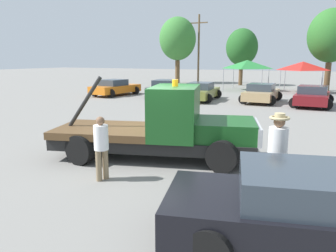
{
  "coord_description": "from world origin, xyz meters",
  "views": [
    {
      "loc": [
        4.76,
        -8.64,
        3.04
      ],
      "look_at": [
        0.5,
        0.0,
        1.05
      ],
      "focal_mm": 35.0,
      "sensor_mm": 36.0,
      "label": 1
    }
  ],
  "objects_px": {
    "canopy_tent_green": "(247,64)",
    "parked_car_charcoal": "(165,88)",
    "person_near_truck": "(278,149)",
    "canopy_tent_red": "(303,66)",
    "foreground_car": "(319,212)",
    "utility_pole": "(199,47)",
    "parked_car_maroon": "(312,96)",
    "tree_center": "(331,36)",
    "parked_car_orange": "(115,88)",
    "traffic_cone": "(192,125)",
    "tree_right": "(242,47)",
    "parked_car_olive": "(201,92)",
    "tree_left": "(178,39)",
    "parked_car_tan": "(261,93)",
    "tow_truck": "(166,128)",
    "person_at_hood": "(101,144)"
  },
  "relations": [
    {
      "from": "canopy_tent_green",
      "to": "canopy_tent_red",
      "type": "height_order",
      "value": "canopy_tent_green"
    },
    {
      "from": "person_near_truck",
      "to": "canopy_tent_green",
      "type": "height_order",
      "value": "canopy_tent_green"
    },
    {
      "from": "canopy_tent_red",
      "to": "foreground_car",
      "type": "bearing_deg",
      "value": -84.98
    },
    {
      "from": "parked_car_olive",
      "to": "tree_right",
      "type": "xyz_separation_m",
      "value": [
        -0.91,
        15.36,
        3.65
      ]
    },
    {
      "from": "tree_left",
      "to": "tree_right",
      "type": "xyz_separation_m",
      "value": [
        8.01,
        0.14,
        -1.12
      ]
    },
    {
      "from": "parked_car_orange",
      "to": "traffic_cone",
      "type": "bearing_deg",
      "value": -124.52
    },
    {
      "from": "parked_car_orange",
      "to": "tree_right",
      "type": "relative_size",
      "value": 0.74
    },
    {
      "from": "foreground_car",
      "to": "canopy_tent_green",
      "type": "height_order",
      "value": "canopy_tent_green"
    },
    {
      "from": "parked_car_olive",
      "to": "tree_center",
      "type": "distance_m",
      "value": 15.56
    },
    {
      "from": "canopy_tent_green",
      "to": "parked_car_charcoal",
      "type": "bearing_deg",
      "value": -122.31
    },
    {
      "from": "parked_car_tan",
      "to": "canopy_tent_green",
      "type": "bearing_deg",
      "value": 19.82
    },
    {
      "from": "tree_center",
      "to": "traffic_cone",
      "type": "bearing_deg",
      "value": -102.32
    },
    {
      "from": "parked_car_olive",
      "to": "tree_left",
      "type": "height_order",
      "value": "tree_left"
    },
    {
      "from": "canopy_tent_green",
      "to": "traffic_cone",
      "type": "bearing_deg",
      "value": -83.65
    },
    {
      "from": "tree_center",
      "to": "utility_pole",
      "type": "relative_size",
      "value": 0.91
    },
    {
      "from": "person_near_truck",
      "to": "tree_center",
      "type": "relative_size",
      "value": 0.25
    },
    {
      "from": "parked_car_tan",
      "to": "parked_car_maroon",
      "type": "relative_size",
      "value": 1.0
    },
    {
      "from": "utility_pole",
      "to": "foreground_car",
      "type": "bearing_deg",
      "value": -65.96
    },
    {
      "from": "parked_car_maroon",
      "to": "tree_center",
      "type": "bearing_deg",
      "value": -2.18
    },
    {
      "from": "parked_car_orange",
      "to": "parked_car_maroon",
      "type": "distance_m",
      "value": 15.22
    },
    {
      "from": "tree_center",
      "to": "traffic_cone",
      "type": "xyz_separation_m",
      "value": [
        -4.88,
        -22.36,
        -4.87
      ]
    },
    {
      "from": "person_near_truck",
      "to": "parked_car_charcoal",
      "type": "relative_size",
      "value": 0.38
    },
    {
      "from": "tree_center",
      "to": "foreground_car",
      "type": "bearing_deg",
      "value": -89.4
    },
    {
      "from": "foreground_car",
      "to": "parked_car_tan",
      "type": "bearing_deg",
      "value": 88.55
    },
    {
      "from": "tow_truck",
      "to": "tree_right",
      "type": "xyz_separation_m",
      "value": [
        -5.01,
        29.37,
        3.35
      ]
    },
    {
      "from": "foreground_car",
      "to": "parked_car_tan",
      "type": "height_order",
      "value": "same"
    },
    {
      "from": "tree_center",
      "to": "parked_car_maroon",
      "type": "bearing_deg",
      "value": -93.11
    },
    {
      "from": "parked_car_tan",
      "to": "person_at_hood",
      "type": "bearing_deg",
      "value": 177.71
    },
    {
      "from": "tree_left",
      "to": "canopy_tent_green",
      "type": "bearing_deg",
      "value": -30.67
    },
    {
      "from": "parked_car_orange",
      "to": "canopy_tent_green",
      "type": "xyz_separation_m",
      "value": [
        8.86,
        9.27,
        1.84
      ]
    },
    {
      "from": "parked_car_orange",
      "to": "tree_center",
      "type": "relative_size",
      "value": 0.62
    },
    {
      "from": "utility_pole",
      "to": "traffic_cone",
      "type": "bearing_deg",
      "value": -69.4
    },
    {
      "from": "tree_left",
      "to": "tree_right",
      "type": "distance_m",
      "value": 8.09
    },
    {
      "from": "person_near_truck",
      "to": "canopy_tent_red",
      "type": "relative_size",
      "value": 0.56
    },
    {
      "from": "person_at_hood",
      "to": "parked_car_maroon",
      "type": "xyz_separation_m",
      "value": [
        4.05,
        16.72,
        -0.3
      ]
    },
    {
      "from": "parked_car_charcoal",
      "to": "foreground_car",
      "type": "bearing_deg",
      "value": -156.37
    },
    {
      "from": "canopy_tent_green",
      "to": "utility_pole",
      "type": "relative_size",
      "value": 0.43
    },
    {
      "from": "canopy_tent_red",
      "to": "tree_left",
      "type": "distance_m",
      "value": 16.42
    },
    {
      "from": "parked_car_orange",
      "to": "canopy_tent_green",
      "type": "relative_size",
      "value": 1.3
    },
    {
      "from": "parked_car_charcoal",
      "to": "canopy_tent_red",
      "type": "xyz_separation_m",
      "value": [
        9.87,
        7.97,
        1.74
      ]
    },
    {
      "from": "person_near_truck",
      "to": "tree_center",
      "type": "bearing_deg",
      "value": -86.41
    },
    {
      "from": "person_at_hood",
      "to": "parked_car_maroon",
      "type": "height_order",
      "value": "person_at_hood"
    },
    {
      "from": "foreground_car",
      "to": "tree_center",
      "type": "bearing_deg",
      "value": 75.83
    },
    {
      "from": "tow_truck",
      "to": "traffic_cone",
      "type": "height_order",
      "value": "tow_truck"
    },
    {
      "from": "traffic_cone",
      "to": "foreground_car",
      "type": "bearing_deg",
      "value": -55.16
    },
    {
      "from": "tow_truck",
      "to": "utility_pole",
      "type": "relative_size",
      "value": 0.78
    },
    {
      "from": "parked_car_orange",
      "to": "tree_right",
      "type": "bearing_deg",
      "value": -16.31
    },
    {
      "from": "tow_truck",
      "to": "parked_car_olive",
      "type": "height_order",
      "value": "tow_truck"
    },
    {
      "from": "person_at_hood",
      "to": "parked_car_tan",
      "type": "bearing_deg",
      "value": -73.44
    },
    {
      "from": "parked_car_orange",
      "to": "traffic_cone",
      "type": "relative_size",
      "value": 8.59
    }
  ]
}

